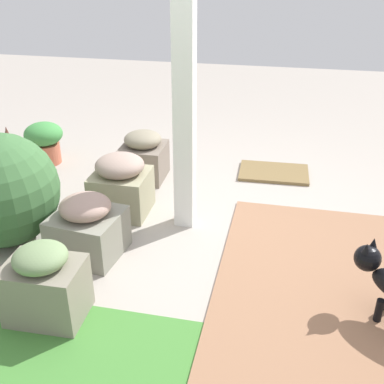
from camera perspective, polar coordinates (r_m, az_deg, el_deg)
The scene contains 11 objects.
ground_plane at distance 3.63m, azimuth 2.24°, elevation -4.77°, with size 12.00×12.00×0.00m, color #A69C92.
brick_path at distance 3.06m, azimuth 19.94°, elevation -13.40°, with size 1.80×2.40×0.02m, color #94684B.
porch_pillar at distance 3.33m, azimuth -0.93°, elevation 12.22°, with size 0.15×0.15×2.12m, color white.
stone_planter_nearest at distance 4.41m, azimuth -5.91°, elevation 4.37°, with size 0.40×0.43×0.46m.
stone_planter_near at distance 3.82m, azimuth -8.62°, elevation 0.89°, with size 0.44×0.43×0.50m.
stone_planter_mid at distance 3.34m, azimuth -12.60°, elevation -4.25°, with size 0.50×0.48×0.46m.
stone_planter_far at distance 2.85m, azimuth -17.47°, elevation -10.65°, with size 0.45×0.34×0.48m.
round_shrub at distance 3.59m, azimuth -22.22°, elevation 0.20°, with size 0.82×0.82×0.82m, color #3A6637.
terracotta_pot_broad at distance 4.94m, azimuth -17.53°, elevation 5.99°, with size 0.38×0.38×0.42m.
terracotta_pot_spiky at distance 4.50m, azimuth -21.10°, elevation 3.86°, with size 0.22×0.22×0.57m.
doormat at distance 4.61m, azimuth 9.92°, elevation 2.36°, with size 0.66×0.45×0.03m, color brown.
Camera 1 is at (-0.51, 3.04, 1.92)m, focal length 43.81 mm.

